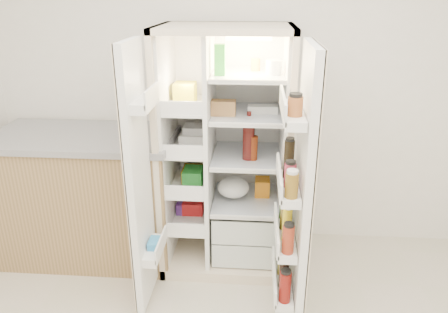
{
  "coord_description": "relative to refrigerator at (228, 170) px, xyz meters",
  "views": [
    {
      "loc": [
        0.09,
        -1.3,
        2.01
      ],
      "look_at": [
        -0.1,
        1.25,
        1.01
      ],
      "focal_mm": 34.0,
      "sensor_mm": 36.0,
      "label": 1
    }
  ],
  "objects": [
    {
      "name": "refrigerator",
      "position": [
        0.0,
        0.0,
        0.0
      ],
      "size": [
        0.92,
        0.7,
        1.8
      ],
      "color": "beige",
      "rests_on": "floor"
    },
    {
      "name": "fridge_door",
      "position": [
        0.47,
        -0.7,
        0.13
      ],
      "size": [
        0.17,
        0.58,
        1.72
      ],
      "color": "white",
      "rests_on": "floor"
    },
    {
      "name": "wall_back",
      "position": [
        0.1,
        0.35,
        0.61
      ],
      "size": [
        4.0,
        0.02,
        2.7
      ],
      "primitive_type": "cube",
      "color": "white",
      "rests_on": "floor"
    },
    {
      "name": "kitchen_counter",
      "position": [
        -1.09,
        -0.05,
        -0.23
      ],
      "size": [
        1.4,
        0.74,
        1.01
      ],
      "color": "#9D7A4E",
      "rests_on": "floor"
    },
    {
      "name": "freezer_door",
      "position": [
        -0.51,
        -0.6,
        0.15
      ],
      "size": [
        0.15,
        0.4,
        1.72
      ],
      "color": "white",
      "rests_on": "floor"
    }
  ]
}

